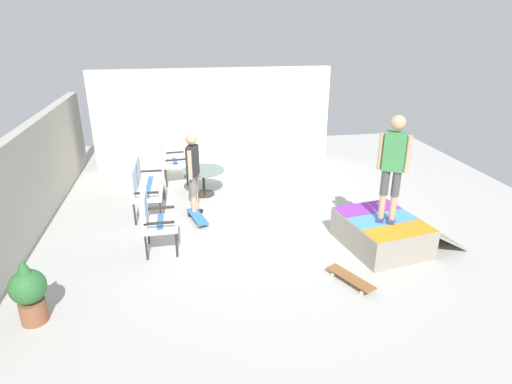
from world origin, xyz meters
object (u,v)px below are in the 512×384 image
patio_bench (142,183)px  potted_plant (29,290)px  patio_chair_near_house (170,158)px  patio_table (203,177)px  skateboard_by_bench (197,217)px  patio_chair_by_wall (153,217)px  person_watching (193,169)px  person_skater (393,161)px  skateboard_spare (351,278)px  skate_ramp (383,232)px

patio_bench → potted_plant: (-3.17, 1.15, -0.15)m
patio_chair_near_house → patio_table: bearing=-140.1°
patio_bench → potted_plant: 3.38m
patio_table → skateboard_by_bench: size_ratio=1.09×
patio_chair_by_wall → skateboard_by_bench: patio_chair_by_wall is taller
patio_table → patio_chair_near_house: bearing=39.9°
patio_chair_near_house → person_watching: (-1.84, -0.49, 0.33)m
patio_bench → person_skater: person_skater is taller
patio_chair_near_house → person_watching: person_watching is taller
patio_bench → patio_chair_by_wall: size_ratio=1.23×
patio_chair_near_house → skateboard_spare: size_ratio=1.27×
person_skater → person_watching: bearing=58.1°
person_watching → person_skater: size_ratio=0.94×
patio_table → person_watching: 1.14m
patio_table → skate_ramp: bearing=-134.3°
patio_chair_near_house → potted_plant: 5.00m
patio_bench → potted_plant: size_ratio=1.37×
skate_ramp → skateboard_spare: bearing=136.2°
skateboard_spare → potted_plant: 4.29m
skateboard_by_bench → patio_bench: bearing=59.3°
patio_table → skateboard_spare: 4.22m
patio_table → person_watching: (-0.98, 0.23, 0.54)m
skateboard_spare → potted_plant: (-0.12, 4.27, 0.38)m
patio_table → person_skater: person_skater is taller
patio_chair_near_house → potted_plant: size_ratio=1.11×
patio_chair_by_wall → person_watching: bearing=-28.0°
skateboard_spare → person_skater: bearing=-45.9°
patio_chair_near_house → skateboard_by_bench: patio_chair_near_house is taller
skateboard_spare → skateboard_by_bench: bearing=40.7°
person_skater → patio_table: bearing=44.4°
person_skater → skateboard_by_bench: size_ratio=2.11×
patio_table → person_watching: size_ratio=0.55×
potted_plant → person_watching: bearing=-36.5°
patio_table → potted_plant: (-3.87, 2.36, 0.06)m
skateboard_by_bench → potted_plant: potted_plant is taller
person_watching → potted_plant: size_ratio=1.78×
skate_ramp → patio_chair_near_house: patio_chair_near_house is taller
skate_ramp → patio_chair_near_house: (3.63, 3.56, 0.36)m
patio_bench → person_skater: (-2.18, -4.02, 0.92)m
person_skater → potted_plant: size_ratio=1.89×
patio_chair_by_wall → skateboard_by_bench: (1.01, -0.73, -0.53)m
skate_ramp → patio_table: size_ratio=2.26×
person_watching → potted_plant: (-2.88, 2.14, -0.48)m
skate_ramp → skateboard_by_bench: (1.48, 3.04, -0.17)m
patio_chair_near_house → patio_table: 1.14m
patio_chair_near_house → potted_plant: patio_chair_near_house is taller
patio_table → skateboard_spare: bearing=-153.0°
skateboard_by_bench → potted_plant: bearing=139.9°
skate_ramp → patio_bench: 4.57m
skate_ramp → person_skater: bearing=163.4°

